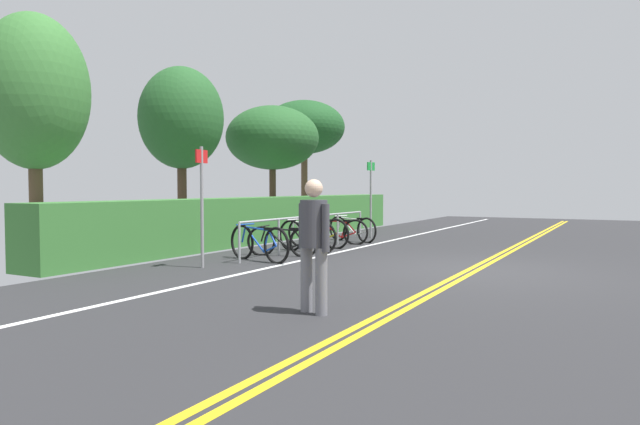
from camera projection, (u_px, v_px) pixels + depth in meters
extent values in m
cube|color=#2B2B2D|center=(473.00, 271.00, 10.11)|extent=(37.42, 11.52, 0.05)
cube|color=gold|center=(478.00, 270.00, 10.07)|extent=(33.67, 0.10, 0.00)
cube|color=gold|center=(469.00, 269.00, 10.14)|extent=(33.67, 0.10, 0.00)
cube|color=white|center=(310.00, 259.00, 11.71)|extent=(33.67, 0.12, 0.00)
cylinder|color=#9EA0A5|center=(239.00, 243.00, 10.97)|extent=(0.05, 0.05, 0.79)
cylinder|color=#9EA0A5|center=(279.00, 237.00, 12.21)|extent=(0.05, 0.05, 0.79)
cylinder|color=#9EA0A5|center=(311.00, 233.00, 13.44)|extent=(0.05, 0.05, 0.79)
cylinder|color=#9EA0A5|center=(338.00, 229.00, 14.68)|extent=(0.05, 0.05, 0.79)
cylinder|color=#9EA0A5|center=(360.00, 226.00, 15.92)|extent=(0.05, 0.05, 0.79)
cylinder|color=#9EA0A5|center=(311.00, 216.00, 13.43)|extent=(5.64, 0.04, 0.04)
torus|color=black|center=(242.00, 242.00, 11.73)|extent=(0.25, 0.73, 0.74)
torus|color=black|center=(276.00, 246.00, 10.99)|extent=(0.25, 0.73, 0.74)
cylinder|color=#1947B7|center=(254.00, 239.00, 11.45)|extent=(0.20, 0.60, 0.51)
cylinder|color=#1947B7|center=(257.00, 228.00, 11.39)|extent=(0.23, 0.71, 0.07)
cylinder|color=#1947B7|center=(266.00, 241.00, 11.20)|extent=(0.08, 0.18, 0.45)
cylinder|color=#1947B7|center=(270.00, 249.00, 11.12)|extent=(0.14, 0.38, 0.19)
cylinder|color=#1947B7|center=(272.00, 238.00, 11.06)|extent=(0.11, 0.26, 0.31)
cylinder|color=#1947B7|center=(244.00, 234.00, 11.69)|extent=(0.07, 0.15, 0.34)
cube|color=black|center=(268.00, 229.00, 11.14)|extent=(0.13, 0.21, 0.05)
cylinder|color=#1947B7|center=(245.00, 224.00, 11.64)|extent=(0.45, 0.15, 0.03)
torus|color=black|center=(261.00, 241.00, 12.28)|extent=(0.20, 0.66, 0.66)
torus|color=black|center=(304.00, 243.00, 12.01)|extent=(0.20, 0.66, 0.66)
cylinder|color=black|center=(277.00, 238.00, 12.17)|extent=(0.16, 0.55, 0.45)
cylinder|color=black|center=(280.00, 229.00, 12.15)|extent=(0.18, 0.65, 0.07)
cylinder|color=black|center=(291.00, 239.00, 12.08)|extent=(0.07, 0.16, 0.40)
cylinder|color=black|center=(296.00, 246.00, 12.06)|extent=(0.11, 0.35, 0.17)
cylinder|color=black|center=(299.00, 236.00, 12.03)|extent=(0.09, 0.24, 0.28)
cylinder|color=black|center=(263.00, 235.00, 12.26)|extent=(0.06, 0.14, 0.30)
cube|color=black|center=(294.00, 229.00, 12.05)|extent=(0.12, 0.21, 0.05)
cylinder|color=black|center=(265.00, 226.00, 12.23)|extent=(0.46, 0.13, 0.03)
torus|color=black|center=(291.00, 235.00, 13.29)|extent=(0.19, 0.75, 0.75)
torus|color=black|center=(323.00, 238.00, 12.69)|extent=(0.19, 0.75, 0.75)
cylinder|color=white|center=(303.00, 233.00, 13.06)|extent=(0.13, 0.55, 0.51)
cylinder|color=white|center=(305.00, 223.00, 13.01)|extent=(0.15, 0.65, 0.07)
cylinder|color=white|center=(314.00, 234.00, 12.86)|extent=(0.06, 0.16, 0.46)
cylinder|color=white|center=(317.00, 241.00, 12.80)|extent=(0.10, 0.35, 0.19)
cylinder|color=white|center=(319.00, 231.00, 12.75)|extent=(0.08, 0.24, 0.32)
cylinder|color=white|center=(293.00, 229.00, 13.25)|extent=(0.06, 0.13, 0.34)
cube|color=black|center=(316.00, 223.00, 12.81)|extent=(0.11, 0.21, 0.05)
cylinder|color=white|center=(294.00, 219.00, 13.21)|extent=(0.46, 0.11, 0.03)
torus|color=black|center=(301.00, 232.00, 14.20)|extent=(0.10, 0.76, 0.75)
torus|color=black|center=(336.00, 234.00, 13.66)|extent=(0.10, 0.76, 0.75)
cylinder|color=yellow|center=(313.00, 229.00, 14.00)|extent=(0.07, 0.59, 0.52)
cylinder|color=yellow|center=(316.00, 220.00, 13.95)|extent=(0.08, 0.70, 0.07)
cylinder|color=yellow|center=(325.00, 231.00, 13.81)|extent=(0.05, 0.17, 0.46)
cylinder|color=yellow|center=(329.00, 237.00, 13.76)|extent=(0.06, 0.37, 0.19)
cylinder|color=yellow|center=(332.00, 228.00, 13.71)|extent=(0.05, 0.26, 0.32)
cylinder|color=yellow|center=(302.00, 226.00, 14.17)|extent=(0.04, 0.14, 0.34)
cube|color=black|center=(328.00, 220.00, 13.77)|extent=(0.09, 0.20, 0.05)
cylinder|color=yellow|center=(304.00, 217.00, 14.13)|extent=(0.46, 0.06, 0.03)
torus|color=black|center=(316.00, 231.00, 14.96)|extent=(0.17, 0.68, 0.68)
torus|color=black|center=(356.00, 232.00, 14.61)|extent=(0.17, 0.68, 0.68)
cylinder|color=red|center=(331.00, 229.00, 14.82)|extent=(0.14, 0.61, 0.47)
cylinder|color=red|center=(333.00, 221.00, 14.79)|extent=(0.16, 0.73, 0.07)
cylinder|color=red|center=(344.00, 230.00, 14.70)|extent=(0.06, 0.18, 0.42)
cylinder|color=red|center=(348.00, 235.00, 14.67)|extent=(0.10, 0.39, 0.17)
cylinder|color=red|center=(351.00, 227.00, 14.64)|extent=(0.08, 0.27, 0.29)
cylinder|color=red|center=(318.00, 226.00, 14.93)|extent=(0.06, 0.15, 0.31)
cube|color=black|center=(347.00, 221.00, 14.67)|extent=(0.11, 0.21, 0.05)
cylinder|color=red|center=(320.00, 218.00, 14.90)|extent=(0.46, 0.11, 0.03)
torus|color=black|center=(338.00, 228.00, 15.93)|extent=(0.29, 0.68, 0.71)
torus|color=black|center=(367.00, 231.00, 15.11)|extent=(0.29, 0.68, 0.71)
cylinder|color=white|center=(349.00, 226.00, 15.62)|extent=(0.24, 0.60, 0.48)
cylinder|color=white|center=(350.00, 219.00, 15.56)|extent=(0.28, 0.72, 0.07)
cylinder|color=white|center=(358.00, 227.00, 15.34)|extent=(0.09, 0.18, 0.43)
cylinder|color=white|center=(361.00, 233.00, 15.26)|extent=(0.17, 0.39, 0.18)
cylinder|color=white|center=(363.00, 225.00, 15.20)|extent=(0.12, 0.26, 0.30)
cylinder|color=white|center=(340.00, 223.00, 15.88)|extent=(0.08, 0.15, 0.32)
cube|color=black|center=(360.00, 219.00, 15.28)|extent=(0.14, 0.22, 0.05)
cylinder|color=white|center=(341.00, 216.00, 15.83)|extent=(0.44, 0.18, 0.03)
cylinder|color=slate|center=(321.00, 282.00, 6.50)|extent=(0.14, 0.14, 0.78)
cylinder|color=slate|center=(306.00, 279.00, 6.69)|extent=(0.14, 0.14, 0.78)
cylinder|color=#3F3F47|center=(314.00, 224.00, 6.57)|extent=(0.32, 0.32, 0.55)
sphere|color=beige|center=(314.00, 188.00, 6.55)|extent=(0.21, 0.21, 0.21)
cylinder|color=#3F3F47|center=(326.00, 228.00, 6.42)|extent=(0.09, 0.09, 0.55)
cylinder|color=#3F3F47|center=(302.00, 226.00, 6.72)|extent=(0.09, 0.09, 0.55)
cylinder|color=gray|center=(202.00, 207.00, 10.34)|extent=(0.06, 0.06, 2.22)
cube|color=red|center=(201.00, 156.00, 10.30)|extent=(0.36, 0.08, 0.24)
cylinder|color=gray|center=(371.00, 199.00, 16.51)|extent=(0.06, 0.06, 2.27)
cube|color=#198C33|center=(371.00, 166.00, 16.47)|extent=(0.36, 0.10, 0.24)
cube|color=#387533|center=(268.00, 219.00, 15.81)|extent=(14.64, 0.92, 1.21)
cylinder|color=brown|center=(36.00, 213.00, 10.84)|extent=(0.25, 0.25, 1.96)
ellipsoid|color=#387533|center=(34.00, 92.00, 10.74)|extent=(2.03, 2.03, 2.96)
cylinder|color=#473323|center=(182.00, 203.00, 15.06)|extent=(0.24, 0.24, 2.10)
ellipsoid|color=#235626|center=(181.00, 118.00, 14.96)|extent=(2.23, 2.23, 2.69)
cylinder|color=#473323|center=(273.00, 201.00, 17.79)|extent=(0.21, 0.21, 2.13)
ellipsoid|color=#235626|center=(272.00, 138.00, 17.70)|extent=(2.91, 2.91, 1.99)
cylinder|color=brown|center=(304.00, 189.00, 21.66)|extent=(0.25, 0.25, 2.86)
ellipsoid|color=#1C4C21|center=(304.00, 127.00, 21.56)|extent=(3.09, 3.09, 2.02)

